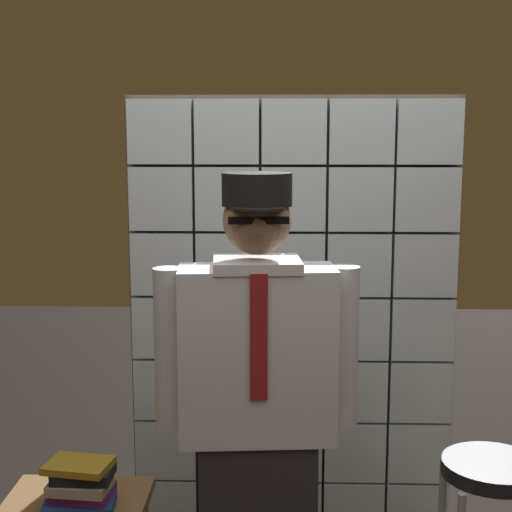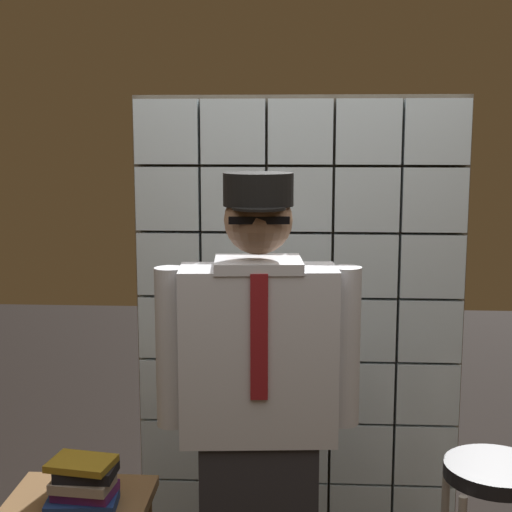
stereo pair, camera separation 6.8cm
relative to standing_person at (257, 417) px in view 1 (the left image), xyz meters
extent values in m
cube|color=silver|center=(-0.44, 0.83, -0.76)|extent=(0.28, 0.08, 0.28)
cube|color=silver|center=(-0.15, 0.83, -0.76)|extent=(0.28, 0.08, 0.28)
cube|color=silver|center=(0.13, 0.83, -0.76)|extent=(0.28, 0.08, 0.28)
cube|color=silver|center=(0.42, 0.83, -0.76)|extent=(0.28, 0.08, 0.28)
cube|color=silver|center=(0.71, 0.83, -0.76)|extent=(0.28, 0.08, 0.28)
cube|color=silver|center=(-0.44, 0.83, -0.48)|extent=(0.28, 0.08, 0.28)
cube|color=silver|center=(-0.15, 0.83, -0.48)|extent=(0.28, 0.08, 0.28)
cube|color=silver|center=(0.13, 0.83, -0.48)|extent=(0.28, 0.08, 0.28)
cube|color=silver|center=(0.42, 0.83, -0.48)|extent=(0.28, 0.08, 0.28)
cube|color=silver|center=(0.71, 0.83, -0.48)|extent=(0.28, 0.08, 0.28)
cube|color=silver|center=(-0.44, 0.83, -0.19)|extent=(0.28, 0.08, 0.28)
cube|color=silver|center=(-0.15, 0.83, -0.19)|extent=(0.28, 0.08, 0.28)
cube|color=silver|center=(0.13, 0.83, -0.19)|extent=(0.28, 0.08, 0.28)
cube|color=silver|center=(0.42, 0.83, -0.19)|extent=(0.28, 0.08, 0.28)
cube|color=silver|center=(0.71, 0.83, -0.19)|extent=(0.28, 0.08, 0.28)
cube|color=silver|center=(-0.44, 0.83, 0.10)|extent=(0.28, 0.08, 0.28)
cube|color=silver|center=(-0.15, 0.83, 0.10)|extent=(0.28, 0.08, 0.28)
cube|color=silver|center=(0.13, 0.83, 0.10)|extent=(0.28, 0.08, 0.28)
cube|color=silver|center=(0.42, 0.83, 0.10)|extent=(0.28, 0.08, 0.28)
cube|color=silver|center=(0.71, 0.83, 0.10)|extent=(0.28, 0.08, 0.28)
cube|color=silver|center=(-0.44, 0.83, 0.39)|extent=(0.28, 0.08, 0.28)
cube|color=silver|center=(-0.15, 0.83, 0.39)|extent=(0.28, 0.08, 0.28)
cube|color=silver|center=(0.13, 0.83, 0.39)|extent=(0.28, 0.08, 0.28)
cube|color=silver|center=(0.42, 0.83, 0.39)|extent=(0.28, 0.08, 0.28)
cube|color=silver|center=(0.71, 0.83, 0.39)|extent=(0.28, 0.08, 0.28)
cube|color=silver|center=(-0.44, 0.83, 0.67)|extent=(0.28, 0.08, 0.28)
cube|color=silver|center=(-0.15, 0.83, 0.67)|extent=(0.28, 0.08, 0.28)
cube|color=silver|center=(0.13, 0.83, 0.67)|extent=(0.28, 0.08, 0.28)
cube|color=silver|center=(0.42, 0.83, 0.67)|extent=(0.28, 0.08, 0.28)
cube|color=silver|center=(0.71, 0.83, 0.67)|extent=(0.28, 0.08, 0.28)
cube|color=silver|center=(-0.44, 0.83, 0.96)|extent=(0.28, 0.08, 0.28)
cube|color=silver|center=(-0.15, 0.83, 0.96)|extent=(0.28, 0.08, 0.28)
cube|color=silver|center=(0.13, 0.83, 0.96)|extent=(0.28, 0.08, 0.28)
cube|color=silver|center=(0.42, 0.83, 0.96)|extent=(0.28, 0.08, 0.28)
cube|color=silver|center=(0.71, 0.83, 0.96)|extent=(0.28, 0.08, 0.28)
cube|color=#5B5447|center=(0.13, 0.88, 0.10)|extent=(1.46, 0.02, 2.04)
cube|color=silver|center=(0.00, 0.00, 0.22)|extent=(0.54, 0.27, 0.59)
cube|color=maroon|center=(0.01, -0.12, 0.31)|extent=(0.06, 0.01, 0.41)
cube|color=silver|center=(0.00, 0.00, 0.53)|extent=(0.30, 0.26, 0.04)
sphere|color=#846047|center=(0.00, 0.00, 0.67)|extent=(0.22, 0.22, 0.22)
ellipsoid|color=black|center=(0.00, -0.05, 0.63)|extent=(0.15, 0.09, 0.10)
cube|color=black|center=(0.01, -0.10, 0.68)|extent=(0.19, 0.03, 0.02)
cylinder|color=black|center=(0.01, -0.08, 0.72)|extent=(0.18, 0.18, 0.01)
cylinder|color=black|center=(0.00, 0.00, 0.77)|extent=(0.23, 0.23, 0.11)
cylinder|color=silver|center=(0.29, 0.02, 0.25)|extent=(0.11, 0.11, 0.54)
cylinder|color=silver|center=(-0.29, -0.02, 0.25)|extent=(0.11, 0.11, 0.54)
cylinder|color=black|center=(0.79, -0.05, -0.15)|extent=(0.34, 0.34, 0.05)
cube|color=navy|center=(-0.63, 0.04, -0.35)|extent=(0.26, 0.18, 0.04)
cube|color=#591E66|center=(-0.62, 0.05, -0.31)|extent=(0.22, 0.17, 0.04)
cube|color=gray|center=(-0.62, 0.03, -0.27)|extent=(0.22, 0.16, 0.04)
cube|color=black|center=(-0.62, 0.05, -0.24)|extent=(0.21, 0.15, 0.04)
cube|color=olive|center=(-0.63, 0.05, -0.20)|extent=(0.24, 0.19, 0.03)
camera|label=1|loc=(0.07, -2.44, 0.95)|focal=52.94mm
camera|label=2|loc=(0.14, -2.44, 0.95)|focal=52.94mm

